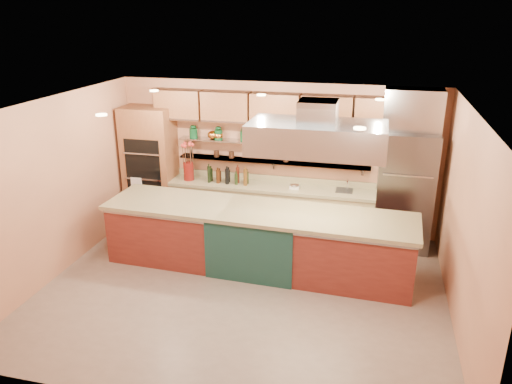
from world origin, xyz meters
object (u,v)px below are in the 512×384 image
(flower_vase, at_px, (189,171))
(kitchen_scale, at_px, (295,186))
(island, at_px, (257,239))
(refrigerator, at_px, (405,191))
(copper_kettle, at_px, (213,135))
(green_canister, at_px, (249,137))

(flower_vase, relative_size, kitchen_scale, 2.02)
(island, xyz_separation_m, kitchen_scale, (0.36, 1.39, 0.47))
(refrigerator, bearing_deg, copper_kettle, 176.31)
(kitchen_scale, relative_size, green_canister, 1.02)
(copper_kettle, distance_m, green_canister, 0.71)
(flower_vase, bearing_deg, green_canister, 10.90)
(copper_kettle, bearing_deg, green_canister, 0.00)
(island, bearing_deg, copper_kettle, 130.35)
(kitchen_scale, bearing_deg, green_canister, 177.84)
(island, distance_m, kitchen_scale, 1.51)
(refrigerator, bearing_deg, green_canister, 175.39)
(island, xyz_separation_m, green_canister, (-0.55, 1.61, 1.29))
(island, relative_size, copper_kettle, 25.39)
(refrigerator, height_order, green_canister, refrigerator)
(refrigerator, height_order, island, refrigerator)
(kitchen_scale, bearing_deg, refrigerator, 11.04)
(refrigerator, relative_size, kitchen_scale, 12.27)
(refrigerator, distance_m, kitchen_scale, 1.94)
(flower_vase, height_order, copper_kettle, copper_kettle)
(kitchen_scale, relative_size, copper_kettle, 0.88)
(island, bearing_deg, refrigerator, 33.25)
(refrigerator, xyz_separation_m, kitchen_scale, (-1.94, 0.01, -0.07))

